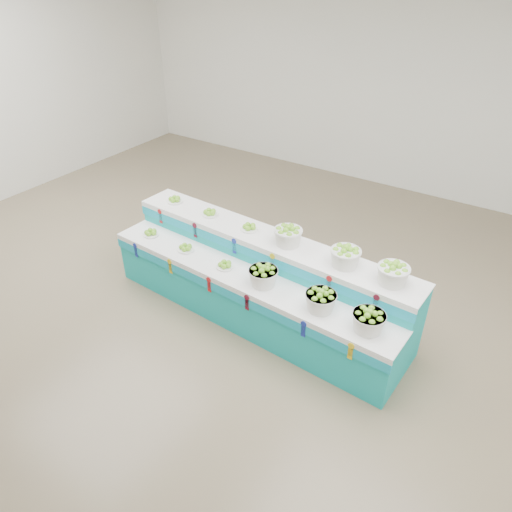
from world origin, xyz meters
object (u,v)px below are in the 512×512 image
Objects in this scene: display_stand at (256,280)px; basket_lower_left at (263,276)px; basket_upper_right at (393,273)px; plate_upper_mid at (210,212)px.

display_stand is 11.74× the size of basket_lower_left.
display_stand is 11.74× the size of basket_upper_right.
basket_upper_right is (1.61, 0.16, 0.63)m from display_stand.
basket_upper_right is at bearing 8.79° from display_stand.
display_stand is at bearing -17.95° from plate_upper_mid.
plate_upper_mid is at bearing 165.33° from display_stand.
basket_lower_left is 1.00× the size of basket_upper_right.
basket_upper_right reaches higher than basket_lower_left.
display_stand reaches higher than basket_lower_left.
plate_upper_mid reaches higher than basket_lower_left.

